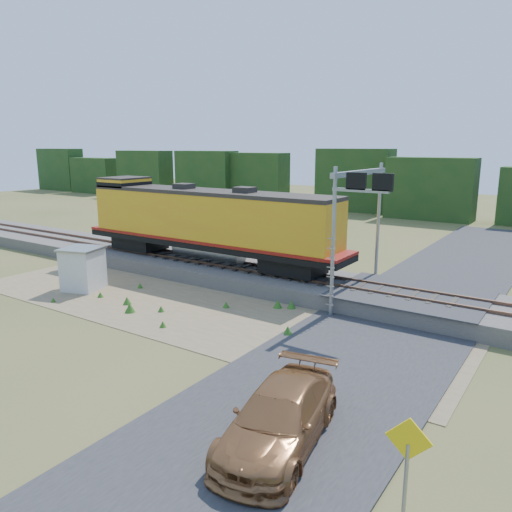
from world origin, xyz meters
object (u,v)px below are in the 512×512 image
Objects in this scene: car at (279,418)px; signal_gantry at (361,202)px; locomotive at (204,221)px; shed at (83,269)px; road_sign at (407,463)px.

signal_gantry is at bearing 93.11° from car.
locomotive reaches higher than car.
shed is 15.22m from signal_gantry.
shed is at bearing 159.09° from road_sign.
locomotive reaches higher than road_sign.
road_sign is (20.22, -7.72, 0.48)m from shed.
shed reaches higher than car.
car is at bearing -76.33° from signal_gantry.
signal_gantry reaches higher than car.
car is at bearing -44.22° from locomotive.
road_sign is at bearing -29.99° from car.
road_sign is 4.07m from car.
signal_gantry is at bearing 5.86° from shed.
locomotive is 2.66× the size of signal_gantry.
shed is 0.47× the size of car.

